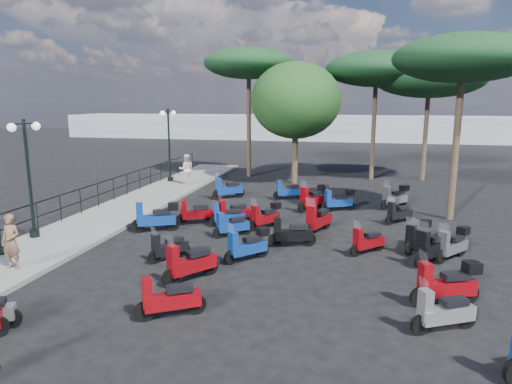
% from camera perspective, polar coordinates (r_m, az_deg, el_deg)
% --- Properties ---
extents(ground, '(120.00, 120.00, 0.00)m').
position_cam_1_polar(ground, '(16.07, -1.29, -6.50)').
color(ground, black).
rests_on(ground, ground).
extents(sidewalk, '(3.00, 30.00, 0.15)m').
position_cam_1_polar(sidewalk, '(21.10, -16.69, -2.42)').
color(sidewalk, '#5F5D5B').
rests_on(sidewalk, ground).
extents(railing, '(0.04, 26.04, 1.10)m').
position_cam_1_polar(railing, '(21.43, -20.12, -0.18)').
color(railing, black).
rests_on(railing, sidewalk).
extents(lamp_post_1, '(0.51, 1.20, 4.16)m').
position_cam_1_polar(lamp_post_1, '(17.70, -26.56, 2.35)').
color(lamp_post_1, black).
rests_on(lamp_post_1, sidewalk).
extents(lamp_post_2, '(0.57, 1.24, 4.32)m').
position_cam_1_polar(lamp_post_2, '(27.72, -10.82, 6.37)').
color(lamp_post_2, black).
rests_on(lamp_post_2, sidewalk).
extents(woman, '(0.60, 0.41, 1.61)m').
position_cam_1_polar(woman, '(14.91, -28.29, -5.48)').
color(woman, brown).
rests_on(woman, sidewalk).
extents(pedestrian_far, '(1.05, 0.96, 1.75)m').
position_cam_1_polar(pedestrian_far, '(26.75, -8.70, 2.84)').
color(pedestrian_far, beige).
rests_on(pedestrian_far, sidewalk).
extents(scooter_2, '(0.98, 1.23, 1.18)m').
position_cam_1_polar(scooter_2, '(14.62, -10.91, -6.86)').
color(scooter_2, black).
rests_on(scooter_2, ground).
extents(scooter_3, '(1.72, 0.98, 1.46)m').
position_cam_1_polar(scooter_3, '(17.80, -12.41, -3.15)').
color(scooter_3, black).
rests_on(scooter_3, ground).
extents(scooter_4, '(1.32, 1.16, 1.32)m').
position_cam_1_polar(scooter_4, '(18.50, -2.94, -2.64)').
color(scooter_4, black).
rests_on(scooter_4, ground).
extents(scooter_5, '(1.45, 1.19, 1.41)m').
position_cam_1_polar(scooter_5, '(23.28, -3.55, 0.35)').
color(scooter_5, black).
rests_on(scooter_5, ground).
extents(scooter_7, '(1.18, 1.52, 1.44)m').
position_cam_1_polar(scooter_7, '(12.89, -8.30, -8.85)').
color(scooter_7, black).
rests_on(scooter_7, ground).
extents(scooter_8, '(1.27, 0.98, 1.20)m').
position_cam_1_polar(scooter_8, '(16.80, -3.08, -4.23)').
color(scooter_8, black).
rests_on(scooter_8, ground).
extents(scooter_9, '(1.42, 0.99, 1.29)m').
position_cam_1_polar(scooter_9, '(18.66, -7.66, -2.63)').
color(scooter_9, black).
rests_on(scooter_9, ground).
extents(scooter_10, '(1.52, 0.66, 1.24)m').
position_cam_1_polar(scooter_10, '(18.08, -3.52, -3.07)').
color(scooter_10, black).
rests_on(scooter_10, ground).
extents(scooter_11, '(1.52, 0.79, 1.27)m').
position_cam_1_polar(scooter_11, '(23.07, 4.01, 0.12)').
color(scooter_11, black).
rests_on(scooter_11, ground).
extents(scooter_13, '(1.48, 0.98, 1.32)m').
position_cam_1_polar(scooter_13, '(10.92, -10.87, -13.03)').
color(scooter_13, black).
rests_on(scooter_13, ground).
extents(scooter_14, '(1.22, 1.29, 1.29)m').
position_cam_1_polar(scooter_14, '(14.31, -1.07, -6.73)').
color(scooter_14, black).
rests_on(scooter_14, ground).
extents(scooter_15, '(1.63, 0.70, 1.32)m').
position_cam_1_polar(scooter_15, '(15.69, 4.40, -5.22)').
color(scooter_15, black).
rests_on(scooter_15, ground).
extents(scooter_16, '(1.08, 1.36, 1.27)m').
position_cam_1_polar(scooter_16, '(17.84, 1.16, -3.09)').
color(scooter_16, black).
rests_on(scooter_16, ground).
extents(scooter_17, '(1.25, 1.59, 1.48)m').
position_cam_1_polar(scooter_17, '(20.88, 7.17, -0.81)').
color(scooter_17, black).
rests_on(scooter_17, ground).
extents(scooter_19, '(1.71, 0.90, 1.43)m').
position_cam_1_polar(scooter_19, '(12.23, 22.72, -10.61)').
color(scooter_19, black).
rests_on(scooter_19, ground).
extents(scooter_20, '(0.98, 1.44, 1.27)m').
position_cam_1_polar(scooter_20, '(16.11, 19.54, -5.34)').
color(scooter_20, black).
rests_on(scooter_20, ground).
extents(scooter_21, '(1.12, 1.11, 1.19)m').
position_cam_1_polar(scooter_21, '(15.36, 13.71, -6.07)').
color(scooter_21, black).
rests_on(scooter_21, ground).
extents(scooter_22, '(0.94, 1.70, 1.45)m').
position_cam_1_polar(scooter_22, '(17.40, 7.75, -3.48)').
color(scooter_22, black).
rests_on(scooter_22, ground).
extents(scooter_23, '(1.47, 0.93, 1.28)m').
position_cam_1_polar(scooter_23, '(20.94, 10.25, -1.08)').
color(scooter_23, black).
rests_on(scooter_23, ground).
extents(scooter_25, '(1.48, 0.89, 1.29)m').
position_cam_1_polar(scooter_25, '(10.93, 22.37, -13.76)').
color(scooter_25, black).
rests_on(scooter_25, ground).
extents(scooter_26, '(1.18, 1.33, 1.29)m').
position_cam_1_polar(scooter_26, '(15.66, 23.36, -6.08)').
color(scooter_26, black).
rests_on(scooter_26, ground).
extents(scooter_27, '(1.24, 1.48, 1.44)m').
position_cam_1_polar(scooter_27, '(15.07, 21.11, -6.51)').
color(scooter_27, black).
rests_on(scooter_27, ground).
extents(scooter_28, '(1.14, 1.10, 1.19)m').
position_cam_1_polar(scooter_28, '(19.49, 17.41, -2.56)').
color(scooter_28, black).
rests_on(scooter_28, ground).
extents(scooter_29, '(1.33, 1.33, 1.37)m').
position_cam_1_polar(scooter_29, '(22.09, 16.98, -0.66)').
color(scooter_29, black).
rests_on(scooter_29, ground).
extents(broadleaf_tree, '(5.29, 5.29, 7.18)m').
position_cam_1_polar(broadleaf_tree, '(27.31, 4.99, 11.31)').
color(broadleaf_tree, '#38281E').
rests_on(broadleaf_tree, ground).
extents(pine_0, '(6.20, 6.20, 7.90)m').
position_cam_1_polar(pine_0, '(29.65, 14.83, 14.61)').
color(pine_0, '#38281E').
rests_on(pine_0, ground).
extents(pine_1, '(6.67, 6.67, 7.40)m').
position_cam_1_polar(pine_1, '(30.29, 20.86, 13.08)').
color(pine_1, '#38281E').
rests_on(pine_1, ground).
extents(pine_2, '(5.65, 5.65, 8.23)m').
position_cam_1_polar(pine_2, '(29.86, -0.93, 15.74)').
color(pine_2, '#38281E').
rests_on(pine_2, ground).
extents(pine_3, '(5.51, 5.51, 7.54)m').
position_cam_1_polar(pine_3, '(20.50, 24.49, 14.90)').
color(pine_3, '#38281E').
rests_on(pine_3, ground).
extents(distant_hills, '(70.00, 8.00, 3.00)m').
position_cam_1_polar(distant_hills, '(60.06, 9.07, 7.95)').
color(distant_hills, gray).
rests_on(distant_hills, ground).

